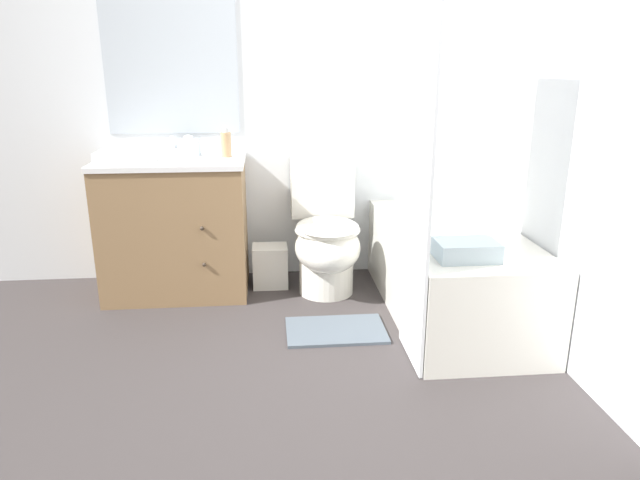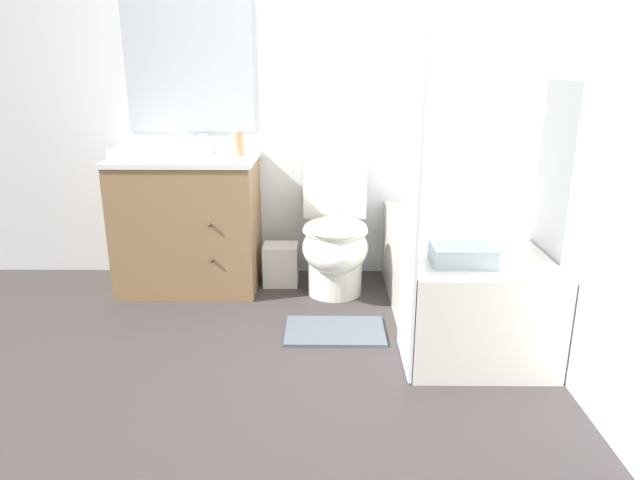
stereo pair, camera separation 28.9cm
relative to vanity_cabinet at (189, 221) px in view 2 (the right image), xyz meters
The scene contains 14 objects.
ground_plane 1.60m from the vanity_cabinet, 61.20° to the right, with size 14.00×14.00×0.00m, color #383333.
wall_back 1.15m from the vanity_cabinet, 21.96° to the left, with size 8.00×0.06×2.50m.
wall_right 2.18m from the vanity_cabinet, 15.53° to the right, with size 0.05×2.62×2.50m.
vanity_cabinet is the anchor object (origin of this frame).
sink_faucet 0.48m from the vanity_cabinet, 90.00° to the left, with size 0.14×0.12×0.12m.
toilet 0.92m from the vanity_cabinet, ahead, with size 0.40×0.68×0.80m.
bathtub 1.65m from the vanity_cabinet, 16.30° to the right, with size 0.66×1.46×0.49m.
shower_curtain 1.66m from the vanity_cabinet, 38.64° to the right, with size 0.02×0.40×1.92m.
wastebasket 0.64m from the vanity_cabinet, ahead, with size 0.22×0.19×0.26m.
tissue_box 0.48m from the vanity_cabinet, 55.76° to the left, with size 0.13×0.11×0.12m.
soap_dispenser 0.58m from the vanity_cabinet, ahead, with size 0.06×0.06×0.18m.
hand_towel_folded 0.52m from the vanity_cabinet, 155.48° to the right, with size 0.27×0.18×0.06m.
bath_towel_folded 1.76m from the vanity_cabinet, 33.18° to the right, with size 0.28×0.20×0.09m.
bath_mat 1.20m from the vanity_cabinet, 36.60° to the right, with size 0.52×0.34×0.02m.
Camera 2 is at (0.11, -2.06, 1.36)m, focal length 32.00 mm.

